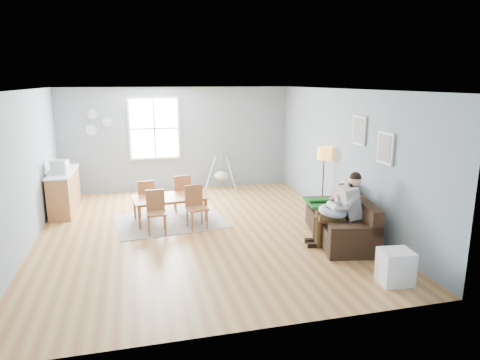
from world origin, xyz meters
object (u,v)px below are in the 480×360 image
object	(u,v)px
chair_se	(196,204)
baby_swing	(221,175)
chair_nw	(146,196)
sofa	(343,224)
chair_ne	(182,191)
storage_cube	(395,267)
toddler	(337,200)
counter	(64,191)
dining_table	(170,209)
chair_sw	(156,209)
monitor	(60,167)
father	(342,207)
floor_lamp	(324,159)

from	to	relation	value
chair_se	baby_swing	size ratio (longest dim) A/B	0.78
baby_swing	chair_nw	bearing A→B (deg)	-137.74
sofa	chair_se	world-z (taller)	chair_se
chair_ne	baby_swing	bearing A→B (deg)	54.55
chair_ne	storage_cube	bearing A→B (deg)	-58.52
toddler	counter	xyz separation A→B (m)	(-5.17, 2.89, -0.22)
dining_table	chair_sw	size ratio (longest dim) A/B	1.81
counter	monitor	xyz separation A→B (m)	(0.01, -0.31, 0.60)
chair_ne	monitor	xyz separation A→B (m)	(-2.53, 0.40, 0.59)
baby_swing	father	bearing A→B (deg)	-74.14
chair_sw	chair_se	xyz separation A→B (m)	(0.78, 0.10, 0.01)
storage_cube	counter	world-z (taller)	counter
dining_table	chair_sw	bearing A→B (deg)	-124.78
sofa	chair_se	xyz separation A→B (m)	(-2.53, 1.30, 0.19)
sofa	floor_lamp	bearing A→B (deg)	79.10
father	toddler	bearing A→B (deg)	72.52
sofa	floor_lamp	distance (m)	1.81
father	floor_lamp	bearing A→B (deg)	75.12
chair_ne	counter	xyz separation A→B (m)	(-2.54, 0.71, -0.01)
monitor	toddler	bearing A→B (deg)	-26.51
baby_swing	chair_se	bearing A→B (deg)	-111.31
storage_cube	monitor	xyz separation A→B (m)	(-5.09, 4.58, 0.82)
monitor	baby_swing	size ratio (longest dim) A/B	0.33
toddler	monitor	size ratio (longest dim) A/B	2.24
chair_se	monitor	world-z (taller)	monitor
chair_ne	father	bearing A→B (deg)	-46.60
floor_lamp	baby_swing	xyz separation A→B (m)	(-1.72, 2.61, -0.81)
father	counter	world-z (taller)	father
chair_se	baby_swing	xyz separation A→B (m)	(1.10, 2.83, -0.07)
storage_cube	chair_sw	xyz separation A→B (m)	(-3.20, 3.00, 0.21)
dining_table	baby_swing	xyz separation A→B (m)	(1.56, 2.34, 0.14)
dining_table	chair_nw	world-z (taller)	chair_nw
sofa	chair_nw	xyz separation A→B (m)	(-3.46, 2.29, 0.16)
chair_nw	chair_sw	bearing A→B (deg)	-82.21
baby_swing	toddler	bearing A→B (deg)	-70.52
storage_cube	baby_swing	bearing A→B (deg)	102.51
chair_sw	chair_ne	size ratio (longest dim) A/B	0.97
sofa	toddler	xyz separation A→B (m)	(-0.04, 0.20, 0.40)
sofa	storage_cube	distance (m)	1.81
sofa	counter	world-z (taller)	counter
floor_lamp	chair_nw	distance (m)	3.90
chair_ne	baby_swing	distance (m)	2.15
father	monitor	world-z (taller)	father
chair_se	counter	world-z (taller)	counter
chair_nw	monitor	distance (m)	1.92
father	chair_se	xyz separation A→B (m)	(-2.35, 1.55, -0.23)
father	chair_ne	xyz separation A→B (m)	(-2.49, 2.64, -0.23)
father	chair_se	world-z (taller)	father
chair_nw	chair_ne	world-z (taller)	chair_ne
chair_sw	father	bearing A→B (deg)	-24.91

